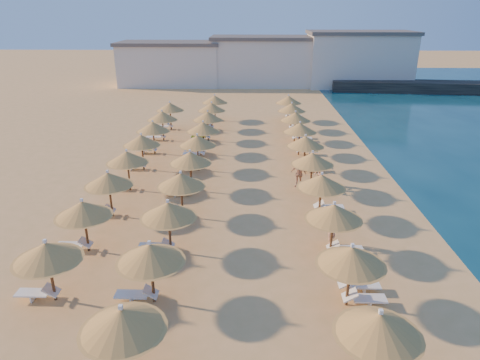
{
  "coord_description": "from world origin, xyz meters",
  "views": [
    {
      "loc": [
        0.02,
        -20.31,
        11.0
      ],
      "look_at": [
        -0.63,
        4.0,
        1.3
      ],
      "focal_mm": 32.0,
      "sensor_mm": 36.0,
      "label": 1
    }
  ],
  "objects_px": {
    "jetty": "(439,87)",
    "beachgoer_a": "(331,229)",
    "parasol_row_west": "(190,158)",
    "beachgoer_b": "(319,174)",
    "parasol_row_east": "(312,159)",
    "beachgoer_c": "(299,173)"
  },
  "relations": [
    {
      "from": "beachgoer_c",
      "to": "beachgoer_a",
      "type": "distance_m",
      "value": 7.68
    },
    {
      "from": "beachgoer_b",
      "to": "beachgoer_a",
      "type": "xyz_separation_m",
      "value": [
        -0.56,
        -7.89,
        0.06
      ]
    },
    {
      "from": "parasol_row_west",
      "to": "parasol_row_east",
      "type": "bearing_deg",
      "value": 0.0
    },
    {
      "from": "jetty",
      "to": "parasol_row_east",
      "type": "bearing_deg",
      "value": -116.51
    },
    {
      "from": "parasol_row_west",
      "to": "beachgoer_b",
      "type": "height_order",
      "value": "parasol_row_west"
    },
    {
      "from": "parasol_row_west",
      "to": "beachgoer_a",
      "type": "xyz_separation_m",
      "value": [
        7.88,
        -6.75,
        -1.34
      ]
    },
    {
      "from": "parasol_row_east",
      "to": "beachgoer_a",
      "type": "bearing_deg",
      "value": -88.79
    },
    {
      "from": "jetty",
      "to": "beachgoer_b",
      "type": "height_order",
      "value": "beachgoer_b"
    },
    {
      "from": "parasol_row_east",
      "to": "parasol_row_west",
      "type": "xyz_separation_m",
      "value": [
        -7.74,
        0.0,
        0.0
      ]
    },
    {
      "from": "parasol_row_east",
      "to": "parasol_row_west",
      "type": "relative_size",
      "value": 1.0
    },
    {
      "from": "beachgoer_b",
      "to": "beachgoer_c",
      "type": "bearing_deg",
      "value": -92.14
    },
    {
      "from": "beachgoer_c",
      "to": "beachgoer_a",
      "type": "bearing_deg",
      "value": -56.01
    },
    {
      "from": "parasol_row_east",
      "to": "beachgoer_c",
      "type": "relative_size",
      "value": 21.99
    },
    {
      "from": "parasol_row_east",
      "to": "beachgoer_c",
      "type": "distance_m",
      "value": 1.71
    },
    {
      "from": "parasol_row_west",
      "to": "beachgoer_c",
      "type": "height_order",
      "value": "parasol_row_west"
    },
    {
      "from": "jetty",
      "to": "beachgoer_b",
      "type": "distance_m",
      "value": 41.92
    },
    {
      "from": "parasol_row_east",
      "to": "beachgoer_c",
      "type": "height_order",
      "value": "parasol_row_east"
    },
    {
      "from": "parasol_row_west",
      "to": "beachgoer_b",
      "type": "relative_size",
      "value": 24.87
    },
    {
      "from": "jetty",
      "to": "beachgoer_a",
      "type": "height_order",
      "value": "beachgoer_a"
    },
    {
      "from": "parasol_row_west",
      "to": "beachgoer_b",
      "type": "bearing_deg",
      "value": 7.64
    },
    {
      "from": "jetty",
      "to": "beachgoer_b",
      "type": "bearing_deg",
      "value": -116.52
    },
    {
      "from": "parasol_row_east",
      "to": "beachgoer_b",
      "type": "distance_m",
      "value": 1.93
    }
  ]
}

